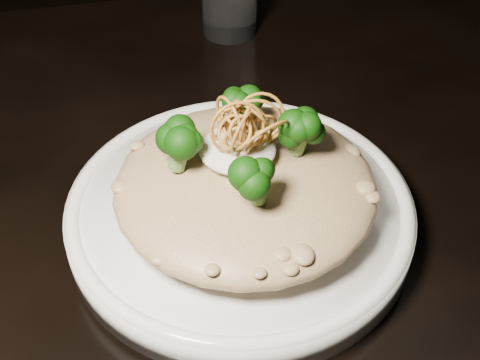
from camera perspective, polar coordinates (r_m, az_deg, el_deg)
name	(u,v)px	position (r m, az deg, el deg)	size (l,w,h in m)	color
table	(226,262)	(0.66, -1.22, -7.01)	(1.10, 0.80, 0.75)	black
plate	(240,215)	(0.56, 0.00, -3.00)	(0.29, 0.29, 0.03)	white
risotto	(245,186)	(0.53, 0.45, -0.52)	(0.21, 0.21, 0.05)	brown
broccoli	(239,136)	(0.51, -0.11, 3.74)	(0.13, 0.13, 0.05)	black
cheese	(238,149)	(0.52, -0.21, 2.64)	(0.06, 0.06, 0.02)	white
shallots	(248,124)	(0.50, 0.66, 4.79)	(0.05, 0.05, 0.03)	#90631E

